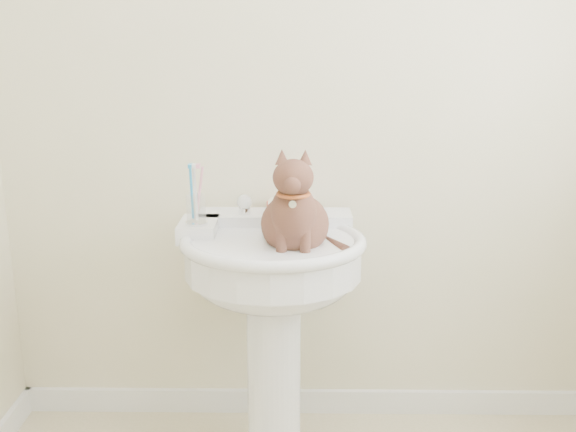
{
  "coord_description": "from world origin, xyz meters",
  "views": [
    {
      "loc": [
        -0.08,
        -1.16,
        1.38
      ],
      "look_at": [
        -0.11,
        0.79,
        0.85
      ],
      "focal_mm": 42.0,
      "sensor_mm": 36.0,
      "label": 1
    }
  ],
  "objects": [
    {
      "name": "wall_back",
      "position": [
        0.0,
        1.1,
        1.25
      ],
      "size": [
        2.2,
        0.0,
        2.5
      ],
      "primitive_type": null,
      "color": "beige",
      "rests_on": "ground"
    },
    {
      "name": "baseboard_back",
      "position": [
        0.0,
        1.09,
        0.04
      ],
      "size": [
        2.2,
        0.02,
        0.09
      ],
      "primitive_type": "cube",
      "color": "white",
      "rests_on": "floor"
    },
    {
      "name": "pedestal_sink",
      "position": [
        -0.16,
        0.81,
        0.63
      ],
      "size": [
        0.58,
        0.57,
        0.8
      ],
      "color": "white",
      "rests_on": "floor"
    },
    {
      "name": "faucet",
      "position": [
        -0.16,
        0.95,
        0.84
      ],
      "size": [
        0.28,
        0.12,
        0.14
      ],
      "color": "silver",
      "rests_on": "pedestal_sink"
    },
    {
      "name": "soap_bar",
      "position": [
        -0.13,
        1.03,
        0.82
      ],
      "size": [
        0.1,
        0.08,
        0.03
      ],
      "primitive_type": "cube",
      "rotation": [
        0.0,
        0.0,
        -0.29
      ],
      "color": "#E14F2C",
      "rests_on": "pedestal_sink"
    },
    {
      "name": "toothbrush_cup",
      "position": [
        -0.39,
        0.85,
        0.85
      ],
      "size": [
        0.07,
        0.07,
        0.18
      ],
      "rotation": [
        0.0,
        0.0,
        0.03
      ],
      "color": "silver",
      "rests_on": "pedestal_sink"
    },
    {
      "name": "cat",
      "position": [
        -0.09,
        0.76,
        0.85
      ],
      "size": [
        0.23,
        0.28,
        0.42
      ],
      "rotation": [
        0.0,
        0.0,
        -0.04
      ],
      "color": "brown",
      "rests_on": "pedestal_sink"
    }
  ]
}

